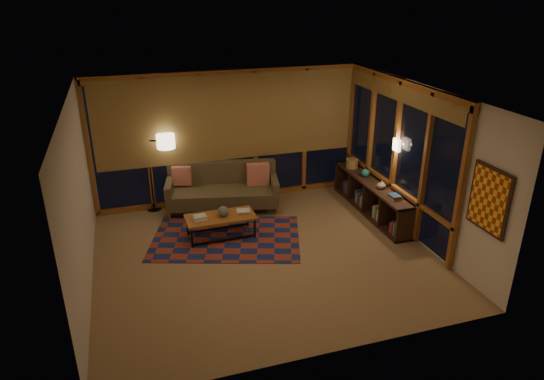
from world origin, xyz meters
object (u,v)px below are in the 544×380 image
object	(u,v)px
sofa	(222,189)
floor_lamp	(151,172)
coffee_table	(221,226)
bookshelf	(371,198)

from	to	relation	value
sofa	floor_lamp	xyz separation A→B (m)	(-1.34, 0.40, 0.35)
coffee_table	sofa	bearing A→B (deg)	75.15
sofa	coffee_table	world-z (taller)	sofa
coffee_table	bookshelf	xyz separation A→B (m)	(3.05, 0.10, 0.12)
sofa	floor_lamp	distance (m)	1.44
floor_lamp	coffee_table	bearing A→B (deg)	-31.22
sofa	coffee_table	xyz separation A→B (m)	(-0.28, -1.14, -0.24)
coffee_table	bookshelf	world-z (taller)	bookshelf
sofa	bookshelf	distance (m)	2.96
sofa	floor_lamp	world-z (taller)	floor_lamp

